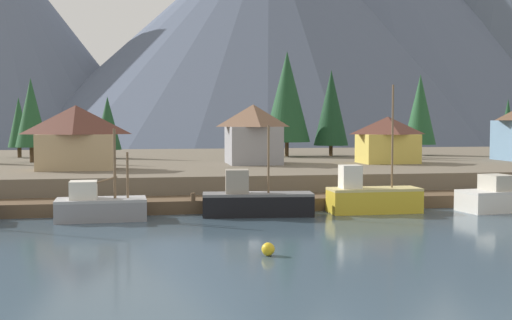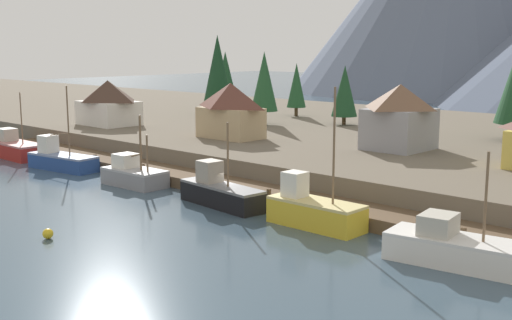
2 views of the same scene
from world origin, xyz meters
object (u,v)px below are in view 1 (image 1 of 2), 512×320
object	(u,v)px
conifer_near_right	(31,113)
conifer_far_left	(287,97)
conifer_back_left	(19,122)
fishing_boat_white	(507,198)
fishing_boat_grey	(99,206)
channel_buoy	(268,249)
fishing_boat_yellow	(372,197)
conifer_mid_left	(508,122)
house_tan	(76,137)
conifer_far_right	(420,109)
house_yellow	(388,139)
fishing_boat_black	(255,201)
conifer_mid_right	(331,108)
house_grey	(253,133)
conifer_back_right	(108,123)

from	to	relation	value
conifer_near_right	conifer_far_left	size ratio (longest dim) A/B	0.69
conifer_back_left	fishing_boat_white	bearing A→B (deg)	-41.45
fishing_boat_grey	channel_buoy	world-z (taller)	fishing_boat_grey
conifer_near_right	channel_buoy	size ratio (longest dim) A/B	13.47
fishing_boat_yellow	conifer_mid_left	bearing A→B (deg)	46.22
house_tan	conifer_far_right	size ratio (longest dim) A/B	0.67
house_yellow	conifer_far_right	world-z (taller)	conifer_far_right
house_yellow	house_tan	bearing A→B (deg)	-172.63
house_tan	fishing_boat_black	bearing A→B (deg)	-47.05
conifer_mid_left	conifer_back_left	bearing A→B (deg)	174.81
conifer_mid_right	house_yellow	bearing A→B (deg)	-83.27
fishing_boat_black	house_grey	distance (m)	21.89
fishing_boat_white	house_tan	bearing A→B (deg)	146.93
fishing_boat_yellow	fishing_boat_white	distance (m)	10.99
fishing_boat_yellow	channel_buoy	world-z (taller)	fishing_boat_yellow
house_tan	channel_buoy	size ratio (longest dim) A/B	10.51
house_tan	fishing_boat_white	bearing A→B (deg)	-24.93
conifer_mid_left	conifer_back_left	distance (m)	64.51
conifer_back_left	channel_buoy	xyz separation A→B (m)	(22.09, -52.36, -6.63)
fishing_boat_black	fishing_boat_grey	bearing A→B (deg)	-173.69
fishing_boat_yellow	conifer_far_right	bearing A→B (deg)	60.75
house_grey	conifer_back_left	bearing A→B (deg)	147.76
conifer_back_right	conifer_back_left	bearing A→B (deg)	161.15
conifer_far_right	conifer_far_left	bearing A→B (deg)	-179.96
fishing_boat_grey	house_tan	xyz separation A→B (m)	(-3.14, 15.62, 4.63)
house_grey	conifer_far_left	distance (m)	16.12
house_tan	conifer_mid_left	world-z (taller)	conifer_mid_left
fishing_boat_white	conifer_mid_right	bearing A→B (deg)	87.89
house_grey	fishing_boat_white	bearing A→B (deg)	-52.34
conifer_mid_left	conifer_back_right	world-z (taller)	conifer_back_right
conifer_back_left	channel_buoy	distance (m)	57.22
fishing_boat_grey	house_grey	bearing A→B (deg)	52.91
fishing_boat_grey	fishing_boat_black	bearing A→B (deg)	-1.81
house_yellow	conifer_near_right	xyz separation A→B (m)	(-38.75, 7.96, 2.94)
fishing_boat_yellow	conifer_back_right	size ratio (longest dim) A/B	1.28
conifer_back_left	house_tan	bearing A→B (deg)	-67.61
house_yellow	house_grey	xyz separation A→B (m)	(-14.77, 1.34, 0.66)
conifer_back_left	conifer_far_right	distance (m)	52.86
conifer_far_right	house_tan	bearing A→B (deg)	-155.84
fishing_boat_black	house_grey	bearing A→B (deg)	86.64
fishing_boat_white	conifer_far_right	world-z (taller)	conifer_far_right
fishing_boat_yellow	channel_buoy	xyz separation A→B (m)	(-10.97, -14.28, -0.82)
fishing_boat_grey	house_yellow	distance (m)	35.82
conifer_far_left	fishing_boat_grey	bearing A→B (deg)	-121.67
conifer_near_right	conifer_mid_right	size ratio (longest dim) A/B	0.82
conifer_near_right	house_yellow	bearing A→B (deg)	-11.61
channel_buoy	fishing_boat_white	bearing A→B (deg)	31.58
conifer_far_left	channel_buoy	size ratio (longest dim) A/B	19.66
conifer_back_right	conifer_mid_right	bearing A→B (deg)	1.48
house_tan	fishing_boat_grey	bearing A→B (deg)	-78.63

